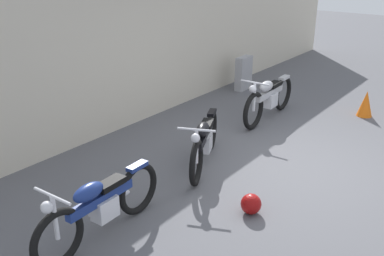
{
  "coord_description": "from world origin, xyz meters",
  "views": [
    {
      "loc": [
        -5.99,
        -2.55,
        3.25
      ],
      "look_at": [
        -0.69,
        1.48,
        0.55
      ],
      "focal_mm": 40.71,
      "sensor_mm": 36.0,
      "label": 1
    }
  ],
  "objects_px": {
    "stone_marker": "(244,73)",
    "motorcycle_black": "(204,141)",
    "traffic_cone": "(366,104)",
    "motorcycle_silver": "(269,98)",
    "helmet": "(251,204)",
    "motorcycle_blue": "(100,206)"
  },
  "relations": [
    {
      "from": "traffic_cone",
      "to": "motorcycle_black",
      "type": "xyz_separation_m",
      "value": [
        -3.95,
        1.36,
        0.16
      ]
    },
    {
      "from": "traffic_cone",
      "to": "motorcycle_silver",
      "type": "height_order",
      "value": "motorcycle_silver"
    },
    {
      "from": "traffic_cone",
      "to": "motorcycle_blue",
      "type": "xyz_separation_m",
      "value": [
        -6.27,
        1.21,
        0.16
      ]
    },
    {
      "from": "stone_marker",
      "to": "motorcycle_black",
      "type": "distance_m",
      "value": 4.38
    },
    {
      "from": "helmet",
      "to": "motorcycle_black",
      "type": "xyz_separation_m",
      "value": [
        0.77,
        1.33,
        0.29
      ]
    },
    {
      "from": "stone_marker",
      "to": "helmet",
      "type": "height_order",
      "value": "stone_marker"
    },
    {
      "from": "traffic_cone",
      "to": "motorcycle_silver",
      "type": "bearing_deg",
      "value": 132.01
    },
    {
      "from": "stone_marker",
      "to": "motorcycle_blue",
      "type": "bearing_deg",
      "value": -163.81
    },
    {
      "from": "traffic_cone",
      "to": "motorcycle_black",
      "type": "bearing_deg",
      "value": 160.97
    },
    {
      "from": "motorcycle_silver",
      "to": "motorcycle_blue",
      "type": "distance_m",
      "value": 4.88
    },
    {
      "from": "stone_marker",
      "to": "motorcycle_silver",
      "type": "relative_size",
      "value": 0.39
    },
    {
      "from": "helmet",
      "to": "motorcycle_silver",
      "type": "distance_m",
      "value": 3.66
    },
    {
      "from": "traffic_cone",
      "to": "motorcycle_silver",
      "type": "xyz_separation_m",
      "value": [
        -1.4,
        1.56,
        0.19
      ]
    },
    {
      "from": "helmet",
      "to": "traffic_cone",
      "type": "bearing_deg",
      "value": -0.44
    },
    {
      "from": "helmet",
      "to": "motorcycle_black",
      "type": "bearing_deg",
      "value": 59.85
    },
    {
      "from": "motorcycle_blue",
      "to": "motorcycle_silver",
      "type": "bearing_deg",
      "value": -178.41
    },
    {
      "from": "motorcycle_silver",
      "to": "motorcycle_blue",
      "type": "height_order",
      "value": "motorcycle_silver"
    },
    {
      "from": "stone_marker",
      "to": "traffic_cone",
      "type": "relative_size",
      "value": 1.53
    },
    {
      "from": "motorcycle_silver",
      "to": "motorcycle_blue",
      "type": "bearing_deg",
      "value": 1.61
    },
    {
      "from": "motorcycle_black",
      "to": "motorcycle_blue",
      "type": "xyz_separation_m",
      "value": [
        -2.32,
        -0.15,
        0.0
      ]
    },
    {
      "from": "traffic_cone",
      "to": "motorcycle_silver",
      "type": "relative_size",
      "value": 0.26
    },
    {
      "from": "traffic_cone",
      "to": "motorcycle_blue",
      "type": "bearing_deg",
      "value": 169.04
    }
  ]
}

